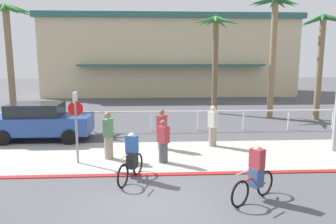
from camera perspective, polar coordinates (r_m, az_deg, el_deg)
The scene contains 17 objects.
ground_plane at distance 18.19m, azimuth -2.93°, elevation -2.26°, with size 80.00×80.00×0.00m, color #4C4C51.
sidewalk_strip at distance 12.57m, azimuth -2.80°, elevation -7.70°, with size 44.00×4.00×0.02m, color #ADAAA0.
curb_paint at distance 10.68m, azimuth -2.72°, elevation -10.88°, with size 44.00×0.24×0.03m, color maroon.
building_backdrop at distance 33.99m, azimuth 0.14°, elevation 9.86°, with size 24.46×9.70×7.67m.
rail_fence at distance 16.56m, azimuth -2.93°, elevation -0.48°, with size 23.96×0.08×1.04m.
stop_sign_bike_lane at distance 11.80m, azimuth -15.84°, elevation -0.87°, with size 0.52×0.56×2.56m.
palm_tree_1 at distance 20.42m, azimuth -26.30°, elevation 12.61°, with size 3.27×2.92×6.64m.
palm_tree_2 at distance 21.87m, azimuth 8.31°, elevation 12.39°, with size 3.33×3.70×6.35m.
palm_tree_3 at distance 21.09m, azimuth 18.01°, elevation 14.30°, with size 2.99×3.44×7.30m.
palm_tree_4 at distance 21.31m, azimuth 25.38°, elevation 10.84°, with size 3.18×2.61×6.19m.
car_blue_1 at distance 15.83m, azimuth -21.41°, elevation -1.52°, with size 4.40×2.02×1.69m.
cyclist_black_0 at distance 10.16m, azimuth -6.42°, elevation -7.96°, with size 0.71×1.72×1.50m.
cyclist_red_1 at distance 9.02m, azimuth 15.06°, elevation -10.55°, with size 1.49×1.14×1.50m.
pedestrian_0 at distance 11.62m, azimuth -0.84°, elevation -5.51°, with size 0.46×0.47×1.57m.
pedestrian_1 at distance 13.85m, azimuth 7.87°, elevation -2.73°, with size 0.44×0.48×1.74m.
pedestrian_2 at distance 12.22m, azimuth -10.40°, elevation -4.37°, with size 0.39×0.46×1.78m.
pedestrian_3 at distance 13.31m, azimuth -1.07°, elevation -3.35°, with size 0.45×0.47×1.65m.
Camera 1 is at (-0.05, -7.80, 3.77)m, focal length 34.78 mm.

